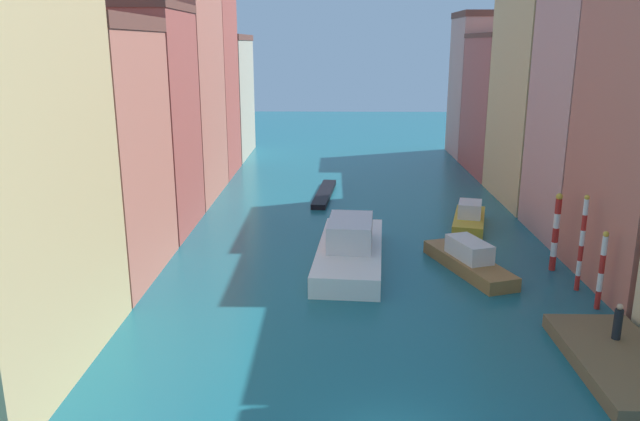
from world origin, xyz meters
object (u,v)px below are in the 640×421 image
Objects in this scene: waterfront_dock at (621,362)px; mooring_pole_1 at (582,243)px; mooring_pole_0 at (602,270)px; gondola_black at (324,194)px; motorboat_1 at (468,260)px; motorboat_0 at (469,219)px; vaporetto_white at (350,248)px; mooring_pole_2 at (556,231)px; person_on_dock at (618,323)px.

mooring_pole_1 reaches higher than waterfront_dock.
mooring_pole_1 is (-0.11, 2.37, 0.60)m from mooring_pole_0.
gondola_black is 1.22× the size of motorboat_1.
mooring_pole_0 is 14.22m from motorboat_0.
mooring_pole_0 is 0.77× the size of mooring_pole_1.
motorboat_0 is 8.77m from motorboat_1.
vaporetto_white is (-12.01, 6.24, -1.11)m from mooring_pole_0.
mooring_pole_0 is at bearing -85.91° from mooring_pole_2.
waterfront_dock is 1.95× the size of mooring_pole_0.
mooring_pole_1 is at bearing -28.50° from motorboat_1.
mooring_pole_1 is at bearing -84.71° from mooring_pole_2.
vaporetto_white is (-11.63, 0.87, -1.41)m from mooring_pole_2.
motorboat_1 reaches higher than waterfront_dock.
motorboat_1 is at bearing 135.49° from mooring_pole_0.
mooring_pole_0 is 0.52× the size of motorboat_1.
mooring_pole_1 is 12.00m from motorboat_0.
mooring_pole_2 is (-0.38, 5.36, 0.30)m from mooring_pole_0.
mooring_pole_2 is at bearing 95.29° from mooring_pole_1.
gondola_black is at bearing 113.20° from waterfront_dock.
person_on_dock is (0.39, 1.46, 1.04)m from waterfront_dock.
mooring_pole_0 is 2.45m from mooring_pole_1.
person_on_dock is 10.48m from motorboat_1.
person_on_dock is at bearing -98.10° from mooring_pole_1.
gondola_black is at bearing 96.10° from vaporetto_white.
motorboat_0 is (-2.33, 18.16, -0.67)m from person_on_dock.
person_on_dock is 6.98m from mooring_pole_1.
mooring_pole_2 is (0.69, 9.79, 0.99)m from person_on_dock.
waterfront_dock is at bearing -99.34° from mooring_pole_1.
mooring_pole_2 is 5.15m from motorboat_1.
motorboat_1 is at bearing -102.15° from motorboat_0.
mooring_pole_1 is 0.82× the size of motorboat_0.
person_on_dock is 0.25× the size of motorboat_0.
mooring_pole_1 reaches higher than motorboat_0.
gondola_black is at bearing 121.09° from mooring_pole_0.
mooring_pole_1 is 0.46× the size of vaporetto_white.
person_on_dock is at bearing -103.64° from mooring_pole_0.
motorboat_1 is at bearing -64.26° from gondola_black.
vaporetto_white is (-10.94, 10.66, -0.42)m from person_on_dock.
mooring_pole_1 is at bearing 81.90° from person_on_dock.
motorboat_0 is at bearing 103.92° from mooring_pole_0.
mooring_pole_2 is 0.40× the size of vaporetto_white.
mooring_pole_1 is 1.14× the size of mooring_pole_2.
mooring_pole_1 is 24.76m from gondola_black.
waterfront_dock is at bearing -66.80° from gondola_black.
mooring_pole_0 is 5.39m from mooring_pole_2.
motorboat_0 is at bearing 95.65° from waterfront_dock.
motorboat_1 is (-4.18, 9.59, -0.68)m from person_on_dock.
motorboat_0 is (-1.94, 19.63, 0.37)m from waterfront_dock.
mooring_pole_2 reaches higher than person_on_dock.
mooring_pole_1 reaches higher than mooring_pole_2.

